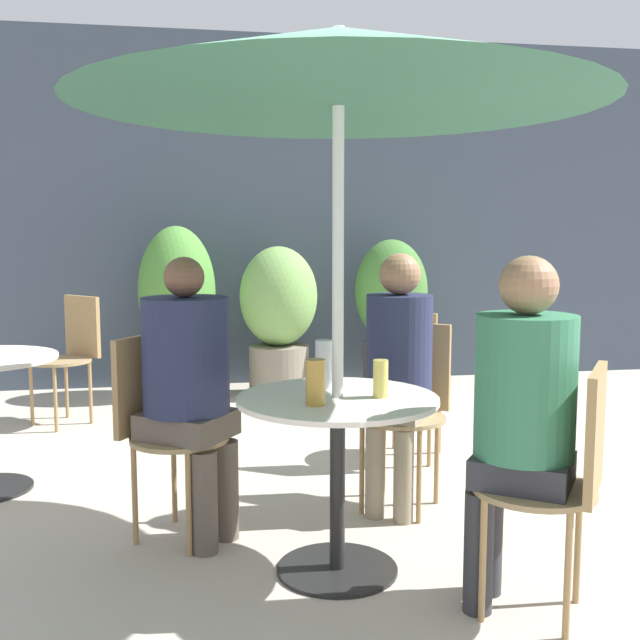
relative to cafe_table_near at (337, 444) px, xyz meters
name	(u,v)px	position (x,y,z in m)	size (l,w,h in m)	color
ground_plane	(388,557)	(0.23, 0.09, -0.51)	(20.00, 20.00, 0.00)	#B2A899
storefront_wall	(280,212)	(0.23, 3.79, 0.99)	(10.00, 0.06, 3.00)	#3D4756
cafe_table_near	(337,444)	(0.00, 0.00, 0.00)	(0.78, 0.78, 0.70)	black
bistro_chair_0	(564,468)	(0.69, -0.48, 0.02)	(0.49, 0.48, 0.88)	#997F56
bistro_chair_1	(408,396)	(0.48, 0.69, 0.02)	(0.48, 0.49, 0.88)	#997F56
bistro_chair_2	(161,416)	(-0.69, 0.48, 0.02)	(0.49, 0.48, 0.88)	#997F56
bistro_chair_3	(71,347)	(-1.38, 2.60, 0.02)	(0.49, 0.49, 0.88)	#997F56
bistro_chair_4	(408,371)	(0.67, 1.32, 0.02)	(0.47, 0.48, 0.88)	#997F56
seated_person_0	(521,404)	(0.56, -0.40, 0.23)	(0.43, 0.42, 1.25)	#2D2D33
seated_person_1	(398,360)	(0.40, 0.56, 0.22)	(0.38, 0.39, 1.23)	gray
seated_person_2	(189,376)	(-0.56, 0.40, 0.21)	(0.46, 0.46, 1.23)	brown
beer_glass_0	(381,379)	(0.16, -0.04, 0.26)	(0.06, 0.06, 0.14)	#DBC65B
beer_glass_1	(324,364)	(-0.03, 0.16, 0.28)	(0.07, 0.07, 0.20)	silver
beer_glass_2	(315,382)	(-0.11, -0.12, 0.27)	(0.07, 0.07, 0.17)	#B28433
potted_plant_0	(177,305)	(-0.66, 3.32, 0.23)	(0.61, 0.61, 1.38)	#47423D
potted_plant_1	(279,314)	(0.14, 3.22, 0.15)	(0.63, 0.63, 1.21)	slate
potted_plant_2	(391,307)	(1.10, 3.29, 0.19)	(0.61, 0.61, 1.27)	#47423D
umbrella	(339,67)	(0.00, 0.00, 1.41)	(1.97, 1.97, 2.07)	silver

